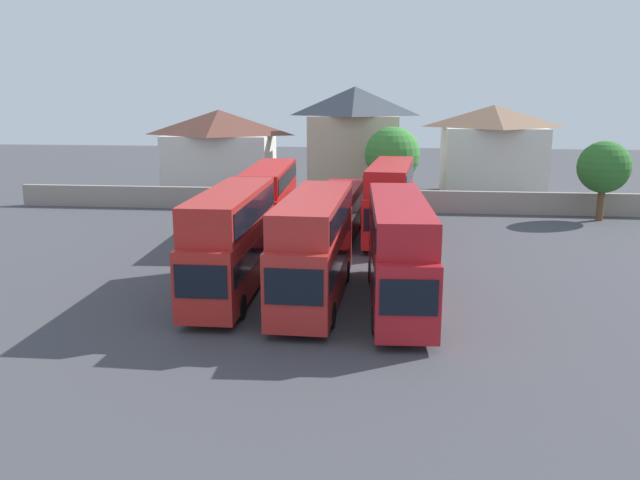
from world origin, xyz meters
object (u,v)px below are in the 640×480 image
object	(u,v)px
bus_1	(231,237)
bus_6	(390,197)
house_terrace_centre	(354,140)
bus_5	(338,210)
bus_4	(269,197)
bus_2	(314,243)
house_terrace_right	(492,150)
tree_left_of_lot	(392,155)
bus_3	(399,247)
tree_behind_wall	(604,167)
house_terrace_left	(220,151)

from	to	relation	value
bus_1	bus_6	world-z (taller)	bus_1
house_terrace_centre	bus_5	bearing A→B (deg)	-90.12
bus_4	bus_5	size ratio (longest dim) A/B	1.10
bus_2	bus_6	xyz separation A→B (m)	(3.47, 13.92, 0.02)
bus_2	house_terrace_centre	distance (m)	33.15
house_terrace_right	tree_left_of_lot	distance (m)	12.01
bus_3	bus_6	bearing A→B (deg)	178.64
house_terrace_centre	house_terrace_right	size ratio (longest dim) A/B	1.07
house_terrace_right	bus_5	bearing A→B (deg)	-122.88
bus_1	house_terrace_centre	size ratio (longest dim) A/B	1.06
bus_4	tree_behind_wall	world-z (taller)	tree_behind_wall
bus_1	tree_behind_wall	bearing A→B (deg)	131.61
house_terrace_left	tree_left_of_lot	bearing A→B (deg)	-21.01
bus_4	house_terrace_centre	distance (m)	20.04
bus_3	tree_behind_wall	bearing A→B (deg)	141.69
tree_left_of_lot	bus_2	bearing A→B (deg)	-97.80
bus_3	tree_behind_wall	distance (m)	26.96
bus_6	house_terrace_centre	size ratio (longest dim) A/B	1.07
tree_left_of_lot	tree_behind_wall	bearing A→B (deg)	-15.87
house_terrace_left	bus_5	bearing A→B (deg)	-55.59
house_terrace_right	house_terrace_left	bearing A→B (deg)	-177.42
house_terrace_right	tree_behind_wall	world-z (taller)	house_terrace_right
bus_5	house_terrace_left	bearing A→B (deg)	-142.50
bus_4	tree_left_of_lot	xyz separation A→B (m)	(8.24, 12.60, 1.78)
bus_1	house_terrace_left	world-z (taller)	house_terrace_left
tree_left_of_lot	tree_behind_wall	distance (m)	16.46
house_terrace_left	bus_2	bearing A→B (deg)	-68.38
bus_6	tree_behind_wall	size ratio (longest dim) A/B	1.79
house_terrace_left	house_terrace_centre	bearing A→B (deg)	1.63
bus_2	bus_6	size ratio (longest dim) A/B	1.01
house_terrace_centre	tree_behind_wall	distance (m)	22.45
bus_3	bus_4	bearing A→B (deg)	-151.49
house_terrace_centre	house_terrace_right	distance (m)	12.98
house_terrace_left	house_terrace_centre	distance (m)	13.04
bus_3	tree_left_of_lot	xyz separation A→B (m)	(-0.25, 26.47, 1.71)
house_terrace_right	bus_1	bearing A→B (deg)	-116.97
bus_6	house_terrace_centre	world-z (taller)	house_terrace_centre
house_terrace_centre	bus_3	bearing A→B (deg)	-83.42
bus_2	bus_5	distance (m)	13.83
house_terrace_centre	bus_6	bearing A→B (deg)	-79.82
bus_3	house_terrace_right	bearing A→B (deg)	162.05
bus_3	house_terrace_left	distance (m)	36.91
bus_4	house_terrace_right	bearing A→B (deg)	136.37
house_terrace_left	tree_left_of_lot	distance (m)	17.75
bus_5	house_terrace_left	size ratio (longest dim) A/B	1.01
bus_6	bus_1	bearing A→B (deg)	-24.68
tree_left_of_lot	bus_3	bearing A→B (deg)	-89.45
bus_1	bus_6	distance (m)	15.35
bus_4	house_terrace_left	size ratio (longest dim) A/B	1.11
bus_5	house_terrace_right	xyz separation A→B (m)	(12.97, 20.06, 2.41)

